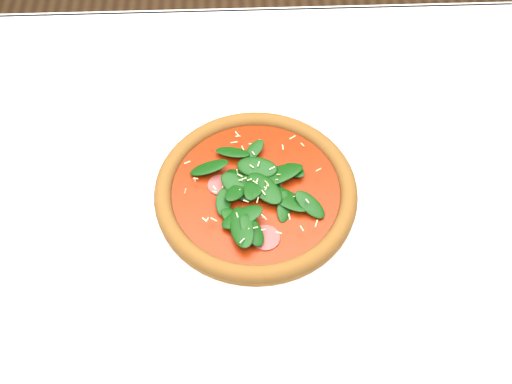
{
  "coord_description": "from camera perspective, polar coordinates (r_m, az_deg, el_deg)",
  "views": [
    {
      "loc": [
        0.05,
        -0.42,
        1.39
      ],
      "look_at": [
        0.07,
        0.0,
        0.77
      ],
      "focal_mm": 40.0,
      "sensor_mm": 36.0,
      "label": 1
    }
  ],
  "objects": [
    {
      "name": "ground",
      "position": [
        1.45,
        -2.87,
        -17.54
      ],
      "size": [
        6.0,
        6.0,
        0.0
      ],
      "primitive_type": "plane",
      "color": "brown",
      "rests_on": "ground"
    },
    {
      "name": "dining_table",
      "position": [
        0.85,
        -4.68,
        -4.82
      ],
      "size": [
        1.21,
        0.81,
        0.75
      ],
      "color": "silver",
      "rests_on": "ground"
    },
    {
      "name": "plate",
      "position": [
        0.76,
        -0.02,
        -0.48
      ],
      "size": [
        0.31,
        0.31,
        0.01
      ],
      "color": "silver",
      "rests_on": "dining_table"
    },
    {
      "name": "pizza",
      "position": [
        0.75,
        -0.02,
        0.28
      ],
      "size": [
        0.35,
        0.35,
        0.03
      ],
      "rotation": [
        0.0,
        0.0,
        -0.42
      ],
      "color": "#A16226",
      "rests_on": "plate"
    }
  ]
}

